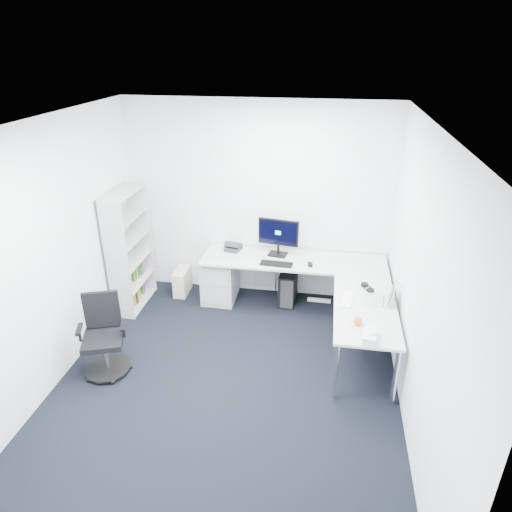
% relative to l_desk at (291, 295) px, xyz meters
% --- Properties ---
extents(ground, '(4.20, 4.20, 0.00)m').
position_rel_l_desk_xyz_m(ground, '(-0.55, -1.40, -0.35)').
color(ground, black).
extents(ceiling, '(4.20, 4.20, 0.00)m').
position_rel_l_desk_xyz_m(ceiling, '(-0.55, -1.40, 2.35)').
color(ceiling, white).
extents(wall_back, '(3.60, 0.02, 2.70)m').
position_rel_l_desk_xyz_m(wall_back, '(-0.55, 0.70, 1.00)').
color(wall_back, white).
rests_on(wall_back, ground).
extents(wall_front, '(3.60, 0.02, 2.70)m').
position_rel_l_desk_xyz_m(wall_front, '(-0.55, -3.50, 1.00)').
color(wall_front, white).
rests_on(wall_front, ground).
extents(wall_left, '(0.02, 4.20, 2.70)m').
position_rel_l_desk_xyz_m(wall_left, '(-2.35, -1.40, 1.00)').
color(wall_left, white).
rests_on(wall_left, ground).
extents(wall_right, '(0.02, 4.20, 2.70)m').
position_rel_l_desk_xyz_m(wall_right, '(1.25, -1.40, 1.00)').
color(wall_right, white).
rests_on(wall_right, ground).
extents(l_desk, '(2.42, 1.35, 0.71)m').
position_rel_l_desk_xyz_m(l_desk, '(0.00, 0.00, 0.00)').
color(l_desk, '#B9BBBB').
rests_on(l_desk, ground).
extents(drawer_pedestal, '(0.44, 0.55, 0.67)m').
position_rel_l_desk_xyz_m(drawer_pedestal, '(-1.03, 0.36, -0.02)').
color(drawer_pedestal, '#B9BBBB').
rests_on(drawer_pedestal, ground).
extents(bookshelf, '(0.32, 0.81, 1.62)m').
position_rel_l_desk_xyz_m(bookshelf, '(-2.17, 0.05, 0.46)').
color(bookshelf, '#B2B4B5').
rests_on(bookshelf, ground).
extents(task_chair, '(0.65, 0.65, 0.90)m').
position_rel_l_desk_xyz_m(task_chair, '(-1.90, -1.39, 0.10)').
color(task_chair, black).
rests_on(task_chair, ground).
extents(black_pc_tower, '(0.24, 0.49, 0.47)m').
position_rel_l_desk_xyz_m(black_pc_tower, '(-0.07, 0.45, -0.12)').
color(black_pc_tower, black).
rests_on(black_pc_tower, ground).
extents(beige_pc_tower, '(0.18, 0.39, 0.37)m').
position_rel_l_desk_xyz_m(beige_pc_tower, '(-1.61, 0.43, -0.17)').
color(beige_pc_tower, beige).
rests_on(beige_pc_tower, ground).
extents(power_strip, '(0.33, 0.06, 0.04)m').
position_rel_l_desk_xyz_m(power_strip, '(0.36, 0.50, -0.33)').
color(power_strip, white).
rests_on(power_strip, ground).
extents(monitor, '(0.57, 0.26, 0.53)m').
position_rel_l_desk_xyz_m(monitor, '(-0.23, 0.44, 0.62)').
color(monitor, black).
rests_on(monitor, l_desk).
extents(black_keyboard, '(0.43, 0.17, 0.02)m').
position_rel_l_desk_xyz_m(black_keyboard, '(-0.22, 0.15, 0.36)').
color(black_keyboard, black).
rests_on(black_keyboard, l_desk).
extents(mouse, '(0.07, 0.10, 0.03)m').
position_rel_l_desk_xyz_m(mouse, '(0.22, 0.19, 0.37)').
color(mouse, black).
rests_on(mouse, l_desk).
extents(desk_phone, '(0.24, 0.24, 0.14)m').
position_rel_l_desk_xyz_m(desk_phone, '(-0.86, 0.50, 0.42)').
color(desk_phone, '#28282B').
rests_on(desk_phone, l_desk).
extents(laptop, '(0.34, 0.34, 0.21)m').
position_rel_l_desk_xyz_m(laptop, '(0.97, -0.56, 0.46)').
color(laptop, silver).
rests_on(laptop, l_desk).
extents(white_keyboard, '(0.16, 0.39, 0.01)m').
position_rel_l_desk_xyz_m(white_keyboard, '(0.68, -0.59, 0.36)').
color(white_keyboard, white).
rests_on(white_keyboard, l_desk).
extents(headphones, '(0.21, 0.24, 0.05)m').
position_rel_l_desk_xyz_m(headphones, '(0.91, -0.30, 0.38)').
color(headphones, black).
rests_on(headphones, l_desk).
extents(orange_fruit, '(0.09, 0.09, 0.09)m').
position_rel_l_desk_xyz_m(orange_fruit, '(0.77, -1.08, 0.40)').
color(orange_fruit, orange).
rests_on(orange_fruit, l_desk).
extents(tissue_box, '(0.15, 0.25, 0.08)m').
position_rel_l_desk_xyz_m(tissue_box, '(0.88, -1.33, 0.39)').
color(tissue_box, white).
rests_on(tissue_box, l_desk).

